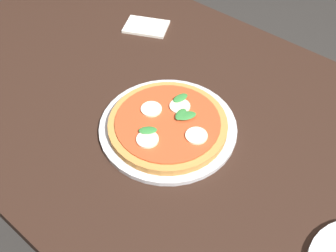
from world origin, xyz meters
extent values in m
plane|color=#2D2B28|center=(0.00, 0.00, 0.00)|extent=(6.00, 6.00, 0.00)
cube|color=black|center=(0.00, 0.00, 0.75)|extent=(1.47, 0.88, 0.04)
cube|color=black|center=(-0.66, 0.36, 0.36)|extent=(0.07, 0.07, 0.73)
cylinder|color=silver|center=(0.07, -0.05, 0.77)|extent=(0.33, 0.33, 0.01)
cylinder|color=#C6843F|center=(0.07, -0.06, 0.79)|extent=(0.28, 0.28, 0.02)
cylinder|color=#CC4723|center=(0.07, -0.06, 0.80)|extent=(0.25, 0.25, 0.00)
cylinder|color=beige|center=(0.15, -0.05, 0.80)|extent=(0.05, 0.05, 0.00)
cylinder|color=beige|center=(0.06, -0.01, 0.80)|extent=(0.05, 0.05, 0.00)
cylinder|color=beige|center=(0.02, -0.06, 0.80)|extent=(0.05, 0.05, 0.00)
cylinder|color=beige|center=(0.07, -0.13, 0.80)|extent=(0.05, 0.05, 0.00)
ellipsoid|color=#337F38|center=(0.08, -0.03, 0.81)|extent=(0.03, 0.04, 0.00)
ellipsoid|color=#337F38|center=(0.06, -0.11, 0.81)|extent=(0.05, 0.04, 0.00)
ellipsoid|color=#337F38|center=(0.10, -0.02, 0.81)|extent=(0.05, 0.05, 0.00)
ellipsoid|color=#337F38|center=(0.05, 0.01, 0.81)|extent=(0.03, 0.04, 0.00)
cube|color=white|center=(-0.25, 0.22, 0.77)|extent=(0.16, 0.14, 0.01)
camera|label=1|loc=(0.47, -0.53, 1.47)|focal=42.10mm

